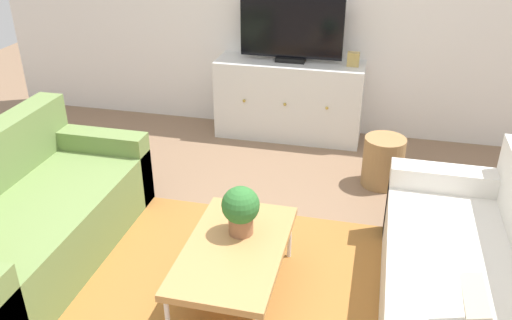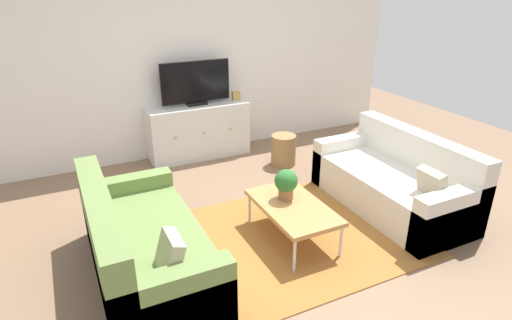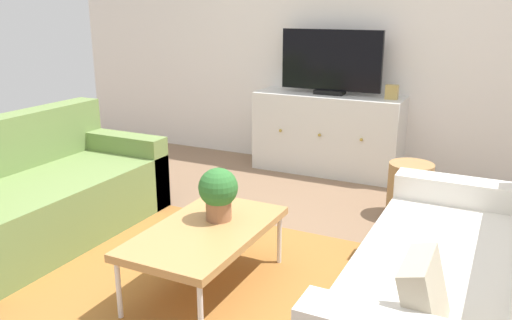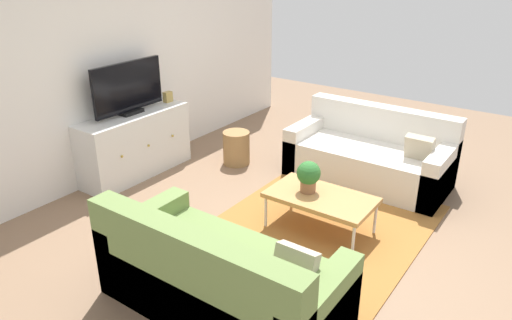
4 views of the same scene
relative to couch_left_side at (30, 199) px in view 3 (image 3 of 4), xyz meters
The scene contains 11 objects.
ground_plane 1.47m from the couch_left_side, ahead, with size 10.00×10.00×0.00m, color #84664C.
wall_back 3.20m from the couch_left_side, 61.59° to the left, with size 6.40×0.12×2.70m, color white.
area_rug 1.46m from the couch_left_side, ahead, with size 2.50×1.90×0.01m, color #9E662D.
couch_left_side is the anchor object (origin of this frame).
couch_right_side 2.87m from the couch_left_side, ahead, with size 0.88×1.82×0.84m.
coffee_table 1.48m from the couch_left_side, ahead, with size 0.58×1.01×0.38m.
potted_plant 1.51m from the couch_left_side, ahead, with size 0.23×0.23×0.31m.
tv_console 2.74m from the couch_left_side, 60.19° to the left, with size 1.42×0.47×0.77m.
flat_screen_tv 2.86m from the couch_left_side, 60.40° to the left, with size 0.97×0.16×0.60m.
mantel_clock 3.12m from the couch_left_side, 50.60° to the left, with size 0.11×0.07×0.13m, color tan.
wicker_basket 2.80m from the couch_left_side, 34.38° to the left, with size 0.34×0.34×0.43m, color #9E7547.
Camera 3 is at (1.50, -2.47, 1.58)m, focal length 36.67 mm.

